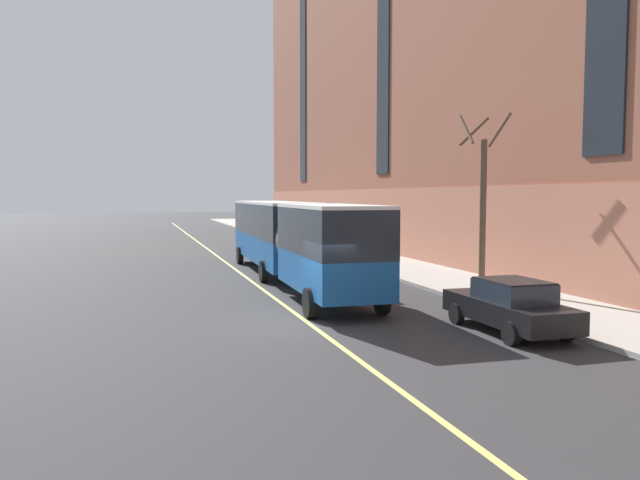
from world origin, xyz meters
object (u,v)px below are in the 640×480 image
Objects in this scene: parked_car_black_2 at (509,306)px; street_tree_mid_block at (482,200)px; fire_hydrant at (318,246)px; city_bus at (291,236)px; parked_car_champagne_1 at (270,235)px; parked_car_champagne_4 at (290,241)px.

street_tree_mid_block is at bearing 64.55° from parked_car_black_2.
parked_car_black_2 is at bearing -93.94° from fire_hydrant.
street_tree_mid_block is at bearing -33.65° from city_bus.
street_tree_mid_block is at bearing -84.44° from fire_hydrant.
city_bus is at bearing 146.35° from street_tree_mid_block.
city_bus is 4.29× the size of parked_car_champagne_1.
fire_hydrant is at bearing -78.51° from parked_car_champagne_1.
parked_car_black_2 reaches higher than fire_hydrant.
city_bus is at bearing -111.41° from fire_hydrant.
parked_car_champagne_1 is 1.09× the size of parked_car_champagne_4.
parked_car_black_2 is at bearing -90.10° from parked_car_champagne_4.
parked_car_champagne_4 reaches higher than fire_hydrant.
street_tree_mid_block is 9.99× the size of fire_hydrant.
parked_car_champagne_4 is at bearing 89.90° from parked_car_black_2.
parked_car_black_2 is 1.09× the size of parked_car_champagne_4.
parked_car_champagne_4 is at bearing -90.48° from parked_car_champagne_1.
street_tree_mid_block is (7.05, -4.69, 1.64)m from city_bus.
city_bus is at bearing -103.69° from parked_car_champagne_4.
parked_car_champagne_1 is 26.70m from street_tree_mid_block.
parked_car_champagne_1 is at bearing 101.49° from fire_hydrant.
city_bus reaches higher than parked_car_black_2.
city_bus is at bearing 106.20° from parked_car_black_2.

